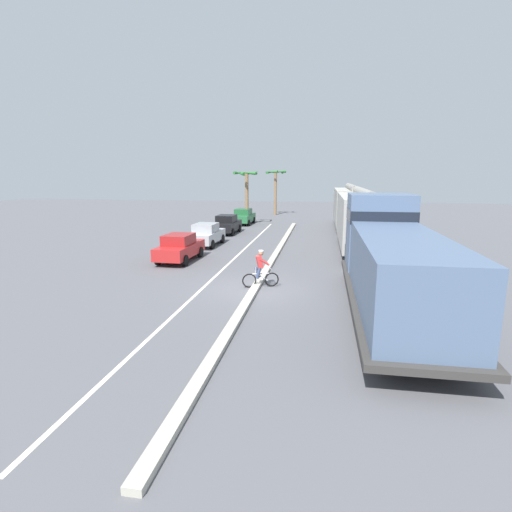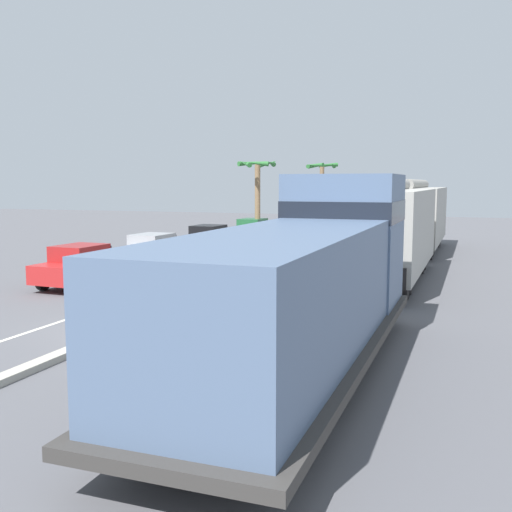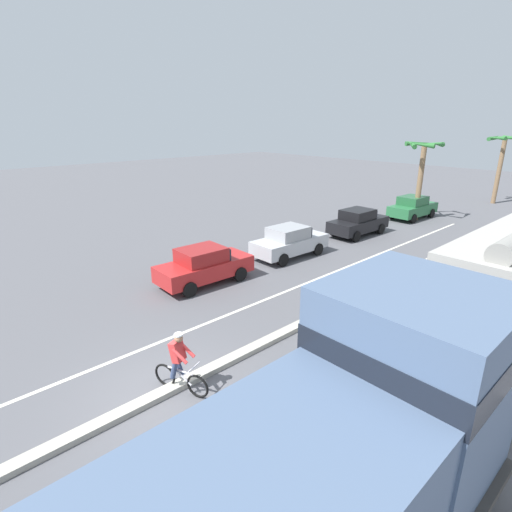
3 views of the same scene
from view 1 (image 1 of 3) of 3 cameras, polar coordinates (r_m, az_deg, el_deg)
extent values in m
plane|color=#56565B|center=(18.03, -0.06, -4.75)|extent=(120.00, 120.00, 0.00)
cube|color=#B2AD9E|center=(23.77, 2.34, -0.55)|extent=(0.36, 36.00, 0.16)
cube|color=silver|center=(24.19, -3.31, -0.53)|extent=(0.14, 36.00, 0.01)
cube|color=slate|center=(14.49, 19.55, -1.72)|extent=(2.70, 9.86, 2.40)
cube|color=slate|center=(19.26, 17.15, 3.25)|extent=(2.80, 2.80, 3.50)
cube|color=black|center=(19.17, 17.29, 5.58)|extent=(2.83, 2.83, 0.56)
cube|color=#383533|center=(15.36, 18.87, -5.58)|extent=(3.10, 11.60, 0.20)
cylinder|color=#4C4947|center=(15.41, 18.83, -6.11)|extent=(1.10, 3.00, 1.10)
cylinder|color=black|center=(19.22, 16.96, -2.69)|extent=(2.40, 1.00, 1.00)
cylinder|color=black|center=(18.45, 17.27, -3.29)|extent=(2.40, 1.00, 1.00)
cylinder|color=black|center=(17.69, 17.61, -3.94)|extent=(2.40, 1.00, 1.00)
cylinder|color=black|center=(13.20, 20.46, -9.42)|extent=(2.40, 1.00, 1.00)
cylinder|color=black|center=(12.47, 21.15, -10.72)|extent=(2.40, 1.00, 1.00)
cylinder|color=black|center=(11.75, 21.93, -12.17)|extent=(2.40, 1.00, 1.00)
cube|color=#AAA8A0|center=(27.78, 14.84, 5.15)|extent=(2.90, 10.40, 3.10)
cylinder|color=gray|center=(27.65, 15.02, 8.72)|extent=(0.60, 9.88, 0.60)
cube|color=black|center=(33.11, 13.92, 4.08)|extent=(2.61, 0.10, 0.70)
cube|color=black|center=(22.78, 15.85, 0.71)|extent=(2.61, 0.10, 0.70)
cylinder|color=black|center=(31.72, 14.07, 2.85)|extent=(2.46, 0.90, 0.90)
cylinder|color=black|center=(30.64, 14.23, 2.54)|extent=(2.46, 0.90, 0.90)
cylinder|color=black|center=(25.38, 15.17, 0.68)|extent=(2.46, 0.90, 0.90)
cylinder|color=black|center=(24.31, 15.42, 0.20)|extent=(2.46, 0.90, 0.90)
cube|color=#A4A29A|center=(39.29, 13.33, 7.00)|extent=(2.90, 10.40, 3.10)
cylinder|color=gray|center=(39.20, 13.45, 9.51)|extent=(0.60, 9.88, 0.60)
cube|color=black|center=(44.62, 12.83, 5.98)|extent=(2.61, 0.10, 0.70)
cube|color=black|center=(34.20, 13.79, 4.32)|extent=(2.61, 0.10, 0.70)
cylinder|color=black|center=(43.20, 12.91, 5.13)|extent=(2.46, 0.90, 0.90)
cylinder|color=black|center=(42.11, 12.99, 4.97)|extent=(2.46, 0.90, 0.90)
cylinder|color=black|center=(36.81, 13.47, 4.04)|extent=(2.46, 0.90, 0.90)
cylinder|color=black|center=(35.72, 13.58, 3.81)|extent=(2.46, 0.90, 0.90)
cube|color=red|center=(24.17, -10.82, 0.88)|extent=(1.84, 4.26, 0.70)
cube|color=maroon|center=(23.93, -11.01, 2.34)|extent=(1.56, 1.95, 0.60)
cube|color=#1E232D|center=(24.85, -10.13, 2.60)|extent=(1.43, 0.17, 0.51)
cylinder|color=black|center=(25.72, -11.37, 0.70)|extent=(0.24, 0.65, 0.64)
cylinder|color=black|center=(25.15, -7.97, 0.57)|extent=(0.24, 0.65, 0.64)
cylinder|color=black|center=(23.39, -13.81, -0.48)|extent=(0.24, 0.65, 0.64)
cylinder|color=black|center=(22.76, -10.13, -0.65)|extent=(0.24, 0.65, 0.64)
cube|color=#B7BABF|center=(29.17, -7.09, 2.81)|extent=(1.82, 4.25, 0.70)
cube|color=#9C9EA2|center=(28.94, -7.21, 4.03)|extent=(1.55, 1.94, 0.60)
cube|color=#1E232D|center=(29.89, -6.61, 4.19)|extent=(1.43, 0.16, 0.51)
cylinder|color=black|center=(30.70, -7.75, 2.56)|extent=(0.24, 0.65, 0.64)
cylinder|color=black|center=(30.22, -4.85, 2.48)|extent=(0.24, 0.65, 0.64)
cylinder|color=black|center=(28.28, -9.44, 1.74)|extent=(0.24, 0.65, 0.64)
cylinder|color=black|center=(27.76, -6.32, 1.65)|extent=(0.24, 0.65, 0.64)
cube|color=black|center=(35.06, -4.16, 4.33)|extent=(1.80, 4.24, 0.70)
cube|color=black|center=(34.84, -4.24, 5.36)|extent=(1.55, 1.94, 0.60)
cube|color=#1E232D|center=(35.81, -3.82, 5.45)|extent=(1.43, 0.16, 0.51)
cylinder|color=black|center=(36.56, -4.85, 4.06)|extent=(0.24, 0.65, 0.64)
cylinder|color=black|center=(36.16, -2.38, 4.01)|extent=(0.24, 0.65, 0.64)
cylinder|color=black|center=(34.09, -6.03, 3.49)|extent=(0.24, 0.65, 0.64)
cylinder|color=black|center=(33.66, -3.40, 3.43)|extent=(0.24, 0.65, 0.64)
cube|color=#286B3D|center=(41.54, -1.79, 5.48)|extent=(1.84, 4.25, 0.70)
cube|color=#225B34|center=(41.33, -1.84, 6.35)|extent=(1.56, 1.95, 0.60)
cube|color=#1E232D|center=(42.31, -1.53, 6.41)|extent=(1.43, 0.17, 0.51)
cylinder|color=black|center=(43.03, -2.44, 5.21)|extent=(0.24, 0.65, 0.64)
cylinder|color=black|center=(42.67, -0.32, 5.17)|extent=(0.24, 0.65, 0.64)
cylinder|color=black|center=(40.52, -3.32, 4.81)|extent=(0.24, 0.65, 0.64)
cylinder|color=black|center=(40.14, -1.08, 4.77)|extent=(0.24, 0.65, 0.64)
torus|color=black|center=(18.37, 2.27, -3.38)|extent=(0.64, 0.28, 0.66)
torus|color=black|center=(18.17, -0.97, -3.54)|extent=(0.64, 0.28, 0.66)
cylinder|color=silver|center=(18.19, 0.66, -2.54)|extent=(0.76, 0.32, 0.05)
cylinder|color=silver|center=(18.25, 0.97, -3.08)|extent=(0.47, 0.21, 0.36)
cylinder|color=silver|center=(18.11, -0.02, -2.12)|extent=(0.04, 0.04, 0.30)
cylinder|color=silver|center=(18.22, 2.04, -1.72)|extent=(0.20, 0.46, 0.04)
cylinder|color=#38476B|center=(18.25, 0.23, -2.33)|extent=(0.33, 0.24, 0.52)
cylinder|color=#38476B|center=(18.06, 0.35, -2.48)|extent=(0.30, 0.22, 0.52)
cube|color=red|center=(18.05, 0.51, -0.80)|extent=(0.42, 0.43, 0.57)
sphere|color=#9E7051|center=(17.99, 0.73, 0.43)|extent=(0.22, 0.22, 0.22)
cylinder|color=white|center=(17.97, 0.73, 0.74)|extent=(0.22, 0.22, 0.05)
cylinder|color=red|center=(18.24, 1.03, -0.67)|extent=(0.46, 0.24, 0.36)
cylinder|color=red|center=(17.94, 1.24, -0.88)|extent=(0.46, 0.24, 0.36)
cylinder|color=#846647|center=(51.38, 2.78, 8.88)|extent=(0.36, 0.36, 5.36)
cone|color=#2D7033|center=(51.36, 3.84, 11.91)|extent=(0.57, 1.85, 0.48)
cone|color=#2D7033|center=(52.12, 3.30, 11.91)|extent=(1.79, 0.98, 0.32)
cone|color=#2D7033|center=(52.14, 2.38, 11.92)|extent=(1.71, 1.25, 0.53)
cone|color=#2D7033|center=(51.53, 1.81, 11.93)|extent=(0.50, 1.85, 0.54)
cone|color=#2D7033|center=(50.59, 2.23, 11.94)|extent=(1.75, 1.12, 0.34)
cone|color=#2D7033|center=(50.58, 3.40, 11.93)|extent=(1.58, 1.42, 0.37)
cylinder|color=#846647|center=(41.03, -1.33, 8.11)|extent=(0.36, 0.36, 5.20)
cone|color=#2D7033|center=(40.92, -0.06, 11.82)|extent=(0.55, 1.84, 0.42)
cone|color=#2D7033|center=(41.70, -0.62, 11.81)|extent=(1.80, 1.04, 0.63)
cone|color=#2D7033|center=(41.61, -2.23, 11.80)|extent=(1.30, 1.67, 0.37)
cone|color=#2D7033|center=(40.49, -2.45, 11.81)|extent=(1.47, 1.56, 0.62)
cone|color=#2D7033|center=(40.06, -1.40, 11.82)|extent=(1.85, 0.58, 0.46)
camera|label=2|loc=(6.73, 70.20, -5.46)|focal=42.00mm
camera|label=3|loc=(13.98, 32.28, 16.82)|focal=28.00mm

